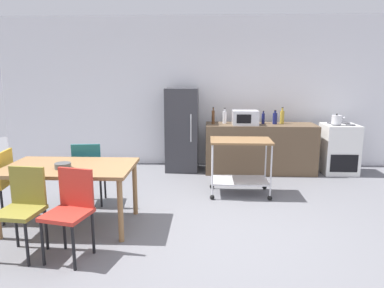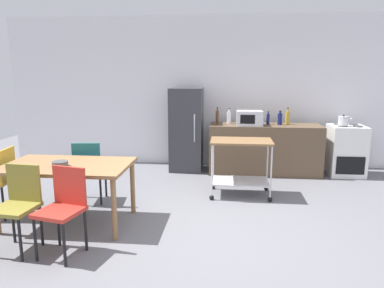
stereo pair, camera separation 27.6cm
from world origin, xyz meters
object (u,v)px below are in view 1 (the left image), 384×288
(bottle_wine, at_px, (275,118))
(fruit_bowl, at_px, (63,166))
(chair_red, at_px, (71,208))
(microwave, at_px, (245,118))
(bottle_vinegar, at_px, (213,117))
(kettle, at_px, (337,120))
(dining_table, at_px, (70,172))
(kitchen_cart, at_px, (240,158))
(bottle_soda, at_px, (225,117))
(chair_teal, at_px, (89,169))
(bottle_sparkling_water, at_px, (282,117))
(bottle_hot_sauce, at_px, (263,118))
(refrigerator, at_px, (182,130))
(stove_oven, at_px, (339,149))
(chair_olive, at_px, (23,205))

(bottle_wine, bearing_deg, fruit_bowl, -137.23)
(chair_red, height_order, microwave, microwave)
(bottle_vinegar, bearing_deg, bottle_wine, 1.83)
(kettle, bearing_deg, bottle_vinegar, 178.10)
(dining_table, distance_m, microwave, 3.36)
(kitchen_cart, height_order, bottle_soda, bottle_soda)
(chair_teal, bearing_deg, bottle_sparkling_water, -154.52)
(chair_red, xyz_separation_m, bottle_hot_sauce, (2.37, 3.31, 0.48))
(dining_table, xyz_separation_m, bottle_wine, (2.86, 2.55, 0.34))
(refrigerator, height_order, bottle_soda, refrigerator)
(stove_oven, xyz_separation_m, bottle_wine, (-1.19, 0.01, 0.56))
(bottle_hot_sauce, bearing_deg, bottle_wine, -10.43)
(stove_oven, bearing_deg, dining_table, -147.91)
(refrigerator, bearing_deg, bottle_wine, -2.37)
(microwave, xyz_separation_m, fruit_bowl, (-2.33, -2.54, -0.25))
(refrigerator, xyz_separation_m, fruit_bowl, (-1.17, -2.74, 0.01))
(chair_olive, distance_m, bottle_soda, 3.98)
(chair_olive, relative_size, bottle_hot_sauce, 3.73)
(kitchen_cart, distance_m, microwave, 1.29)
(chair_olive, relative_size, bottle_soda, 3.11)
(chair_teal, bearing_deg, bottle_soda, -142.61)
(bottle_soda, bearing_deg, fruit_bowl, -125.75)
(dining_table, bearing_deg, microwave, 46.43)
(dining_table, bearing_deg, fruit_bowl, -102.57)
(kitchen_cart, xyz_separation_m, bottle_soda, (-0.18, 1.38, 0.44))
(dining_table, xyz_separation_m, microwave, (2.30, 2.42, 0.36))
(stove_oven, height_order, bottle_wine, bottle_wine)
(kitchen_cart, height_order, bottle_sparkling_water, bottle_sparkling_water)
(kettle, bearing_deg, bottle_hot_sauce, 173.43)
(kitchen_cart, relative_size, bottle_soda, 3.18)
(chair_teal, distance_m, bottle_vinegar, 2.56)
(chair_red, distance_m, kitchen_cart, 2.69)
(kitchen_cart, distance_m, fruit_bowl, 2.55)
(bottle_wine, bearing_deg, bottle_sparkling_water, 26.29)
(bottle_hot_sauce, xyz_separation_m, kettle, (1.28, -0.15, 0.00))
(microwave, relative_size, bottle_sparkling_water, 1.52)
(chair_teal, relative_size, fruit_bowl, 4.89)
(microwave, height_order, kettle, microwave)
(dining_table, height_order, bottle_sparkling_water, bottle_sparkling_water)
(chair_red, xyz_separation_m, bottle_soda, (1.66, 3.34, 0.50))
(microwave, relative_size, fruit_bowl, 2.53)
(stove_oven, relative_size, microwave, 2.00)
(kettle, bearing_deg, microwave, -179.30)
(bottle_soda, xyz_separation_m, kettle, (1.99, -0.17, -0.02))
(refrigerator, distance_m, microwave, 1.20)
(chair_red, height_order, bottle_wine, bottle_wine)
(refrigerator, height_order, bottle_vinegar, refrigerator)
(microwave, height_order, bottle_sparkling_water, bottle_sparkling_water)
(kettle, bearing_deg, chair_teal, -156.23)
(microwave, bearing_deg, bottle_hot_sauce, 25.71)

